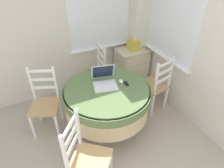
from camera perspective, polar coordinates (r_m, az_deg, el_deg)
The scene contains 11 objects.
corner_room_shell at distance 2.72m, azimuth 5.36°, elevation 12.46°, with size 4.07×4.53×2.55m.
round_dining_table at distance 2.76m, azimuth -1.46°, elevation -4.09°, with size 1.19×1.19×0.75m.
laptop at distance 2.70m, azimuth -2.16°, elevation 0.91°, with size 0.38×0.39×0.26m.
computer_mouse at distance 2.75m, azimuth 2.55°, elevation 0.76°, with size 0.06×0.09×0.05m.
cell_phone at distance 2.74m, azimuth 4.07°, elevation 0.13°, with size 0.06×0.11×0.01m.
dining_chair_near_back_window at distance 3.55m, azimuth -4.92°, elevation 3.27°, with size 0.44×0.42×0.98m.
dining_chair_near_right_window at distance 3.28m, azimuth 12.14°, elevation -0.45°, with size 0.47×0.49×0.98m.
dining_chair_camera_near at distance 2.28m, azimuth -7.41°, elevation -20.29°, with size 0.57×0.56×0.98m.
dining_chair_left_flank at distance 3.02m, azimuth -18.56°, elevation -5.19°, with size 0.52×0.53×0.98m.
corner_cabinet at distance 3.94m, azimuth 5.48°, elevation 5.14°, with size 0.57×0.48×0.72m.
storage_box at distance 3.75m, azimuth 6.04°, elevation 11.15°, with size 0.17×0.19×0.18m.
Camera 1 is at (-0.31, -0.48, 2.33)m, focal length 32.00 mm.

